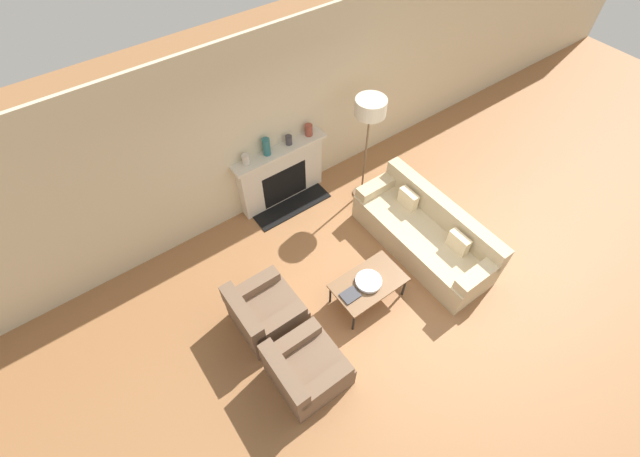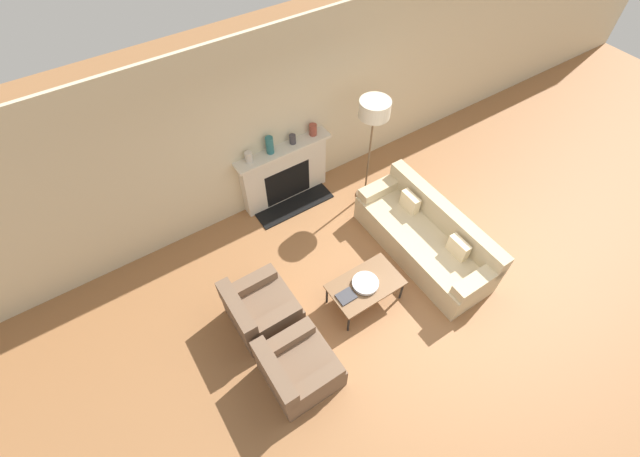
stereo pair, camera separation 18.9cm
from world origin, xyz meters
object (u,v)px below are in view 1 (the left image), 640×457
Objects in this scene: coffee_table at (369,283)px; floor_lamp at (370,113)px; couch at (425,234)px; mantel_vase_left at (246,159)px; fireplace at (282,175)px; armchair_near at (305,370)px; armchair_far at (265,312)px; mantel_vase_center_right at (289,140)px; mantel_vase_right at (309,130)px; bowl at (369,281)px; mantel_vase_center_left at (266,147)px; book at (350,295)px.

coffee_table is 2.40m from floor_lamp.
couch is 2.88m from mantel_vase_left.
armchair_near is at bearing -117.83° from fireplace.
armchair_far is 3.14m from floor_lamp.
mantel_vase_right is at bearing 0.00° from mantel_vase_center_right.
mantel_vase_center_left is at bearing 91.86° from bowl.
book is at bearing -178.06° from bowl.
mantel_vase_right reaches higher than coffee_table.
floor_lamp is 10.24× the size of mantel_vase_right.
fireplace is 2.34m from coffee_table.
fireplace is 2.35m from armchair_far.
book is 2.67m from mantel_vase_right.
couch is at bearing -74.20° from mantel_vase_right.
mantel_vase_left is at bearing 92.49° from book.
fireplace is 0.85m from mantel_vase_right.
bowl is at bearing 1.69° from book.
bowl is 2.47m from mantel_vase_center_right.
armchair_far is 2.87m from mantel_vase_right.
mantel_vase_left is (0.90, 2.79, 0.87)m from armchair_near.
mantel_vase_center_right is (1.65, 2.79, 0.86)m from armchair_near.
couch is 12.25× the size of mantel_vase_right.
armchair_near is 3.20m from mantel_vase_center_left.
mantel_vase_right is (-0.57, 0.73, -0.50)m from floor_lamp.
coffee_table is 2.51m from mantel_vase_left.
bowl is (-0.01, -0.00, 0.07)m from coffee_table.
armchair_near is 0.44× the size of floor_lamp.
armchair_far is 5.60× the size of mantel_vase_center_right.
mantel_vase_right is at bearing 128.00° from floor_lamp.
mantel_vase_left is at bearing 100.44° from bowl.
couch is 2.70m from mantel_vase_center_left.
coffee_table is (1.35, 0.44, 0.12)m from armchair_near.
couch is at bearing -88.40° from floor_lamp.
mantel_vase_center_left reaches higher than armchair_near.
mantel_vase_center_right reaches higher than bowl.
armchair_near is at bearing -126.01° from mantel_vase_right.
armchair_far is at bearing -137.81° from mantel_vase_right.
armchair_near is (-1.46, -2.77, -0.24)m from fireplace.
floor_lamp reaches higher than armchair_far.
mantel_vase_center_left is 1.52× the size of mantel_vase_right.
armchair_far is 1.16m from book.
floor_lamp reaches higher than bowl.
coffee_table is 0.34m from book.
mantel_vase_left reaches higher than bowl.
mantel_vase_right reaches higher than book.
mantel_vase_center_left is (-1.33, 0.73, -0.45)m from floor_lamp.
bowl is at bearing -88.14° from mantel_vase_center_left.
coffee_table is at bearing -87.80° from mantel_vase_center_left.
mantel_vase_left is (-0.43, 2.35, 0.68)m from bowl.
armchair_near is at bearing -114.37° from mantel_vase_center_left.
bowl is 2.41× the size of mantel_vase_center_right.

